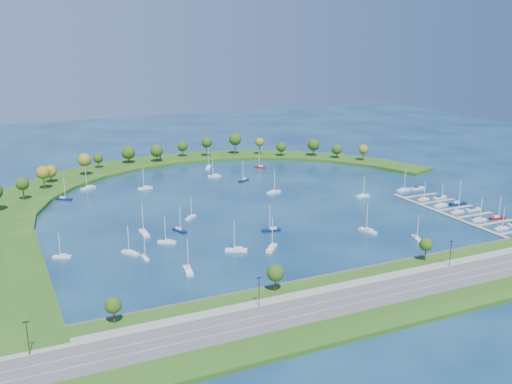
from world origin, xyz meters
name	(u,v)px	position (x,y,z in m)	size (l,w,h in m)	color
ground	(251,203)	(0.00, 0.00, 0.00)	(700.00, 700.00, 0.00)	#072144
south_shoreline	(399,290)	(0.03, -122.88, 1.00)	(420.00, 43.10, 11.60)	#214E14
breakwater	(142,189)	(-46.33, 48.72, 0.99)	(286.74, 247.64, 2.00)	#214E14
breakwater_trees	(173,155)	(-15.12, 87.99, 10.53)	(240.08, 95.84, 15.30)	#382314
harbor_tower	(161,157)	(-15.23, 117.09, 3.99)	(2.60, 2.60, 3.87)	gray
dock_system	(458,213)	(85.30, -61.00, 0.35)	(24.28, 82.00, 1.60)	gray
moored_boat_0	(191,217)	(-38.11, -12.47, 0.88)	(6.94, 6.69, 11.08)	silver
moored_boat_1	(272,247)	(-21.46, -66.99, 0.96)	(8.23, 8.75, 13.81)	silver
moored_boat_2	(244,180)	(14.96, 44.04, 0.92)	(8.43, 6.74, 12.56)	#0B1A45
moored_boat_3	(260,167)	(39.37, 72.38, 0.87)	(6.27, 7.02, 10.85)	maroon
moored_boat_4	(62,256)	(-101.70, -39.71, 0.87)	(7.45, 4.77, 10.65)	silver
moored_boat_5	(236,249)	(-35.55, -62.72, 0.95)	(9.26, 6.53, 13.42)	silver
moored_boat_6	(145,187)	(-43.93, 51.18, 0.92)	(8.51, 2.56, 12.43)	silver
moored_boat_7	(88,187)	(-73.74, 65.09, 0.96)	(9.37, 6.89, 13.68)	silver
moored_boat_8	(130,252)	(-75.91, -47.21, 0.91)	(6.31, 8.21, 12.10)	silver
moored_boat_9	(214,175)	(2.76, 61.91, 0.90)	(8.28, 3.51, 11.80)	silver
moored_boat_10	(144,233)	(-64.74, -26.03, 0.98)	(2.76, 9.73, 14.29)	silver
moored_boat_11	(209,167)	(8.08, 85.91, 0.97)	(6.96, 9.65, 14.04)	silver
moored_boat_12	(416,237)	(41.51, -82.40, 0.88)	(4.21, 7.84, 11.10)	silver
moored_boat_13	(188,270)	(-60.54, -74.62, 0.96)	(3.97, 9.52, 13.58)	silver
moored_boat_14	(145,257)	(-71.92, -54.68, 0.84)	(2.11, 6.31, 9.14)	silver
moored_boat_15	(167,241)	(-58.59, -41.14, 0.90)	(7.82, 6.28, 11.67)	silver
moored_boat_16	(362,195)	(59.92, -15.54, 0.90)	(7.93, 2.30, 11.63)	silver
moored_boat_17	(180,230)	(-49.09, -28.81, 0.90)	(4.87, 8.32, 11.82)	#0B1A45
moored_boat_18	(271,229)	(-11.13, -46.03, 0.92)	(8.89, 4.03, 12.62)	#0B1A45
moored_boat_19	(368,230)	(27.83, -65.60, 0.95)	(4.70, 9.51, 13.46)	silver
moored_boat_20	(273,192)	(18.88, 11.77, 0.93)	(9.02, 4.04, 12.82)	silver
moored_boat_21	(64,198)	(-89.32, 47.25, 0.92)	(8.11, 7.35, 12.60)	#0B1A45
docked_boat_0	(501,228)	(85.54, -88.42, 0.87)	(7.33, 2.49, 10.60)	silver
docked_boat_2	(479,219)	(85.53, -74.74, 0.89)	(7.91, 2.72, 11.42)	silver
docked_boat_3	(497,217)	(96.02, -76.17, 0.91)	(8.41, 3.47, 12.00)	maroon
docked_boat_4	(457,211)	(85.53, -60.39, 0.88)	(7.67, 2.29, 11.21)	silver
docked_boat_5	(473,209)	(95.98, -60.47, 0.63)	(8.49, 2.68, 1.71)	silver
docked_boat_6	(440,205)	(85.52, -48.27, 0.92)	(8.68, 3.63, 12.38)	silver
docked_boat_7	(458,203)	(96.00, -49.58, 0.96)	(9.59, 3.74, 13.73)	#0B1A45
docked_boat_8	(423,199)	(85.54, -35.10, 0.87)	(7.44, 2.75, 10.70)	silver
docked_boat_9	(440,197)	(95.97, -36.06, 0.65)	(8.89, 3.54, 1.76)	silver
docked_boat_10	(403,190)	(87.91, -15.47, 0.94)	(8.96, 3.01, 12.96)	silver
docked_boat_11	(417,188)	(97.87, -15.29, 0.66)	(8.92, 2.67, 1.81)	silver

